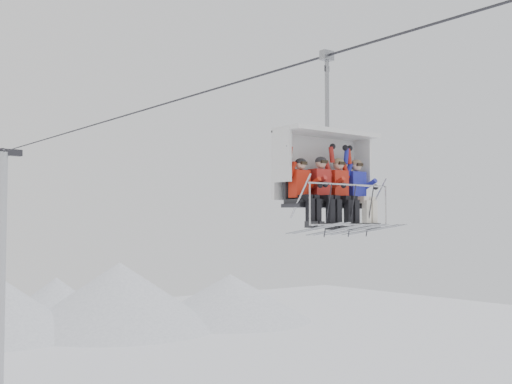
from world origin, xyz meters
TOP-DOWN VIEW (x-y plane):
  - lift_tower_right at (0.00, 22.00)m, footprint 2.00×1.80m
  - haul_cable at (0.00, 0.00)m, footprint 0.06×50.00m
  - chairlift_carrier at (0.00, -2.50)m, footprint 2.57×1.17m
  - skier_far_left at (-0.90, -2.81)m, footprint 0.41×1.69m
  - skier_center_left at (-0.30, -2.81)m, footprint 0.44×1.69m
  - skier_center_right at (0.25, -2.81)m, footprint 0.44×1.69m
  - skier_far_right at (0.84, -2.81)m, footprint 0.44×1.69m

SIDE VIEW (x-z plane):
  - lift_tower_right at x=0.00m, z-range -0.96..12.52m
  - skier_far_left at x=-0.90m, z-range 9.40..11.02m
  - skier_center_left at x=-0.30m, z-range 9.38..11.11m
  - skier_center_right at x=0.25m, z-range 9.38..11.11m
  - skier_far_right at x=0.84m, z-range 9.38..11.11m
  - chairlift_carrier at x=0.00m, z-range 8.72..12.71m
  - haul_cable at x=0.00m, z-range 13.27..13.33m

